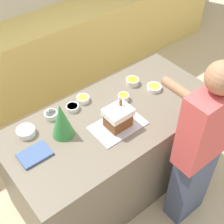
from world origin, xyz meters
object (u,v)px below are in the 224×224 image
cookbook (35,155)px  candy_bowl_front_corner (123,97)px  candy_bowl_beside_tree (132,81)px  candy_bowl_near_tray_right (154,87)px  candy_bowl_far_right (72,107)px  gingerbread_house (118,117)px  candy_bowl_far_left (83,99)px  person (199,150)px  candy_bowl_near_tray_left (51,115)px  decorative_tree (62,120)px  baking_tray (118,125)px  candy_bowl_center_rear (26,131)px

cookbook → candy_bowl_front_corner: bearing=3.8°
candy_bowl_beside_tree → candy_bowl_near_tray_right: bearing=-61.0°
candy_bowl_far_right → candy_bowl_beside_tree: size_ratio=0.92×
gingerbread_house → candy_bowl_far_left: 0.41m
candy_bowl_far_right → cookbook: candy_bowl_far_right is taller
candy_bowl_beside_tree → person: bearing=-95.0°
cookbook → candy_bowl_far_left: bearing=23.4°
person → candy_bowl_beside_tree: bearing=85.0°
candy_bowl_near_tray_right → candy_bowl_far_left: 0.63m
candy_bowl_far_right → candy_bowl_near_tray_left: candy_bowl_near_tray_left is taller
candy_bowl_near_tray_left → candy_bowl_beside_tree: 0.79m
decorative_tree → candy_bowl_far_right: 0.30m
baking_tray → cookbook: (-0.64, 0.15, 0.01)m
baking_tray → candy_bowl_near_tray_right: size_ratio=3.27×
candy_bowl_near_tray_left → candy_bowl_far_left: (0.31, -0.00, -0.00)m
candy_bowl_near_tray_left → person: size_ratio=0.07×
candy_bowl_far_right → cookbook: size_ratio=0.48×
decorative_tree → candy_bowl_center_rear: decorative_tree is taller
candy_bowl_front_corner → candy_bowl_near_tray_right: candy_bowl_front_corner is taller
candy_bowl_front_corner → candy_bowl_beside_tree: candy_bowl_front_corner is taller
candy_bowl_far_right → person: size_ratio=0.07×
candy_bowl_far_right → candy_bowl_far_left: bearing=12.8°
candy_bowl_near_tray_right → candy_bowl_beside_tree: 0.20m
decorative_tree → person: 1.05m
candy_bowl_near_tray_left → cookbook: candy_bowl_near_tray_left is taller
cookbook → candy_bowl_center_rear: bearing=77.4°
baking_tray → candy_bowl_far_right: candy_bowl_far_right is taller
cookbook → person: (1.00, -0.67, -0.08)m
decorative_tree → candy_bowl_far_right: bearing=42.2°
decorative_tree → candy_bowl_near_tray_right: bearing=-3.2°
gingerbread_house → cookbook: 0.67m
decorative_tree → candy_bowl_far_right: decorative_tree is taller
candy_bowl_beside_tree → cookbook: (-1.07, -0.17, -0.02)m
candy_bowl_near_tray_left → cookbook: size_ratio=0.48×
candy_bowl_center_rear → person: 1.31m
baking_tray → person: (0.36, -0.53, -0.07)m
candy_bowl_far_left → cookbook: (-0.60, -0.26, -0.01)m
candy_bowl_beside_tree → candy_bowl_far_left: candy_bowl_beside_tree is taller
decorative_tree → candy_bowl_center_rear: (-0.22, 0.18, -0.12)m
baking_tray → candy_bowl_front_corner: (0.23, 0.20, 0.03)m
candy_bowl_center_rear → cookbook: (-0.05, -0.22, -0.02)m
baking_tray → gingerbread_house: (0.00, 0.00, 0.09)m
candy_bowl_beside_tree → candy_bowl_center_rear: bearing=177.2°
candy_bowl_near_tray_left → person: 1.18m
candy_bowl_far_right → person: bearing=-59.9°
baking_tray → candy_bowl_far_left: bearing=96.4°
candy_bowl_near_tray_right → person: (-0.17, -0.67, -0.09)m
candy_bowl_far_left → gingerbread_house: bearing=-83.6°
baking_tray → person: person is taller
decorative_tree → candy_bowl_far_left: decorative_tree is taller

